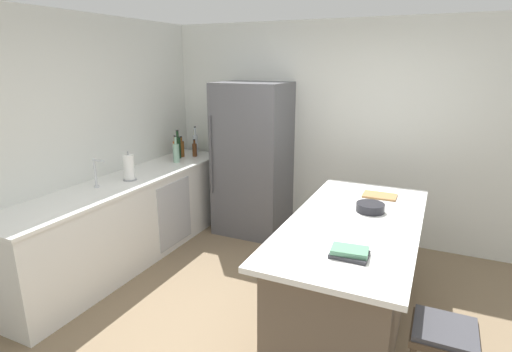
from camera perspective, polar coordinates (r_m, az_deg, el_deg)
name	(u,v)px	position (r m, az deg, el deg)	size (l,w,h in m)	color
ground_plane	(288,339)	(3.48, 4.53, -21.94)	(7.20, 7.20, 0.00)	#7A664C
wall_rear	(356,133)	(5.00, 13.98, 5.85)	(6.00, 0.10, 2.60)	silver
wall_left	(50,152)	(4.33, -27.07, 3.08)	(0.10, 6.00, 2.60)	silver
counter_run_left	(130,219)	(4.68, -17.35, -5.81)	(0.67, 3.07, 0.92)	silver
kitchen_island	(351,272)	(3.49, 13.25, -13.08)	(0.98, 2.11, 0.92)	brown
refrigerator	(253,159)	(5.06, -0.48, 2.34)	(0.85, 0.73, 1.89)	#56565B
bar_stool	(443,346)	(2.73, 24.84, -20.94)	(0.36, 0.36, 0.68)	#473828
sink_faucet	(96,172)	(4.28, -21.63, 0.47)	(0.15, 0.05, 0.30)	silver
paper_towel_roll	(129,168)	(4.45, -17.49, 1.11)	(0.14, 0.14, 0.31)	gray
olive_oil_bottle	(195,143)	(5.61, -8.56, 4.62)	(0.06, 0.06, 0.32)	olive
soda_bottle	(196,144)	(5.51, -8.53, 4.53)	(0.07, 0.07, 0.38)	silver
syrup_bottle	(195,150)	(5.40, -8.66, 3.72)	(0.06, 0.06, 0.23)	#5B3319
whiskey_bottle	(181,148)	(5.40, -10.50, 3.86)	(0.08, 0.08, 0.27)	brown
wine_bottle	(178,147)	(5.32, -10.95, 4.08)	(0.07, 0.07, 0.36)	#19381E
vinegar_bottle	(175,150)	(5.24, -11.34, 3.61)	(0.05, 0.05, 0.31)	#994C23
gin_bottle	(176,152)	(5.10, -11.20, 3.28)	(0.08, 0.08, 0.33)	#8CB79E
cookbook_stack	(350,253)	(2.71, 13.07, -10.48)	(0.24, 0.18, 0.06)	#2D2D33
mixing_bowl	(370,207)	(3.51, 15.82, -4.29)	(0.23, 0.23, 0.07)	black
cutting_board	(380,196)	(3.92, 17.05, -2.67)	(0.30, 0.20, 0.02)	#9E7042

